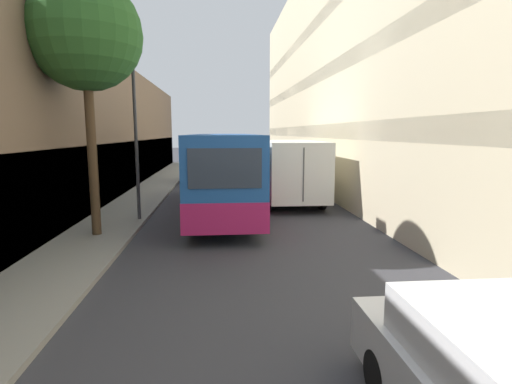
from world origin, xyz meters
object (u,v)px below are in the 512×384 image
(panel_van, at_px, (208,165))
(street_lamp, at_px, (134,87))
(street_tree_left, at_px, (85,35))
(bus, at_px, (223,170))
(box_truck, at_px, (287,168))

(panel_van, xyz_separation_m, street_lamp, (-2.18, -12.16, 3.76))
(street_tree_left, bearing_deg, bus, 46.39)
(box_truck, bearing_deg, panel_van, 117.19)
(box_truck, relative_size, street_tree_left, 1.09)
(street_tree_left, bearing_deg, panel_van, 77.91)
(panel_van, distance_m, street_tree_left, 15.47)
(bus, distance_m, street_lamp, 4.88)
(bus, distance_m, panel_van, 10.19)
(street_lamp, bearing_deg, bus, 33.20)
(bus, height_order, box_truck, bus)
(street_tree_left, bearing_deg, box_truck, 42.64)
(street_tree_left, bearing_deg, street_lamp, 67.75)
(street_lamp, bearing_deg, box_truck, 35.14)
(bus, xyz_separation_m, box_truck, (3.08, 2.32, -0.13))
(panel_van, height_order, street_lamp, street_lamp)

